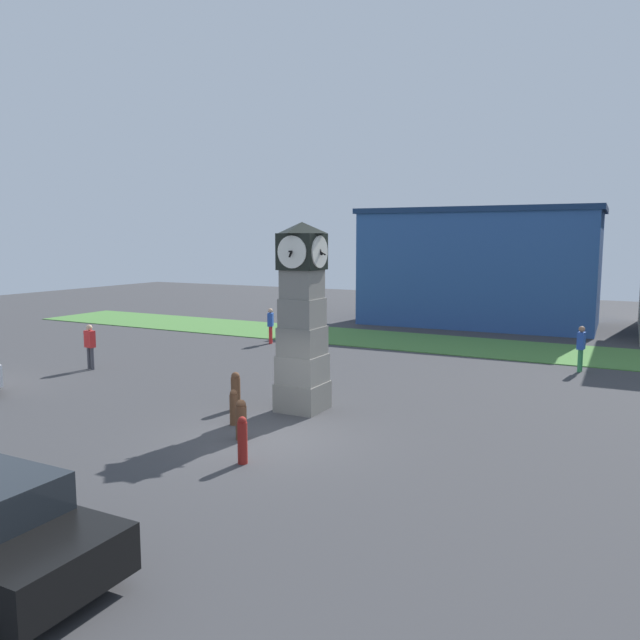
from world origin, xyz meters
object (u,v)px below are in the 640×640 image
bollard_far_row (241,419)px  pedestrian_near_bench (271,323)px  clock_tower (302,322)px  pedestrian_crossing_lot (581,346)px  bollard_near_tower (236,391)px  bollard_mid_row (234,407)px  bollard_end_row (242,440)px  pedestrian_by_cars (90,344)px

bollard_far_row → pedestrian_near_bench: pedestrian_near_bench is taller
clock_tower → pedestrian_crossing_lot: bearing=55.0°
bollard_near_tower → bollard_mid_row: bollard_near_tower is taller
bollard_end_row → clock_tower: bearing=102.5°
pedestrian_by_cars → bollard_end_row: bearing=-27.2°
bollard_far_row → pedestrian_by_cars: 10.83m
bollard_near_tower → bollard_mid_row: (0.84, -1.26, -0.08)m
bollard_mid_row → bollard_end_row: 2.97m
clock_tower → pedestrian_near_bench: clock_tower is taller
bollard_end_row → pedestrian_near_bench: 16.05m
bollard_near_tower → pedestrian_crossing_lot: bearing=51.1°
pedestrian_near_bench → pedestrian_crossing_lot: bearing=0.1°
bollard_end_row → pedestrian_by_cars: 12.31m
bollard_far_row → pedestrian_by_cars: pedestrian_by_cars is taller
clock_tower → bollard_end_row: clock_tower is taller
bollard_near_tower → clock_tower: bearing=27.1°
pedestrian_crossing_lot → bollard_end_row: bearing=-112.1°
pedestrian_near_bench → pedestrian_crossing_lot: (13.69, 0.04, 0.03)m
bollard_far_row → pedestrian_crossing_lot: (6.64, 12.54, 0.48)m
clock_tower → bollard_mid_row: size_ratio=5.65×
bollard_end_row → pedestrian_by_cars: size_ratio=0.62×
bollard_near_tower → pedestrian_by_cars: pedestrian_by_cars is taller
clock_tower → pedestrian_near_bench: 11.90m
bollard_mid_row → bollard_far_row: 1.29m
bollard_near_tower → bollard_far_row: (1.72, -2.19, -0.05)m
clock_tower → pedestrian_near_bench: size_ratio=3.21×
bollard_mid_row → bollard_far_row: size_ratio=0.95×
pedestrian_near_bench → pedestrian_by_cars: bearing=-109.3°
bollard_near_tower → bollard_end_row: (2.72, -3.56, -0.02)m
bollard_far_row → pedestrian_near_bench: bearing=119.4°
bollard_end_row → pedestrian_near_bench: bearing=120.1°
pedestrian_near_bench → pedestrian_crossing_lot: pedestrian_crossing_lot is taller
bollard_end_row → pedestrian_by_cars: bearing=152.8°
bollard_end_row → pedestrian_by_cars: (-10.94, 5.63, 0.45)m
bollard_end_row → pedestrian_crossing_lot: 15.02m
bollard_far_row → bollard_end_row: bearing=-54.0°
bollard_end_row → bollard_mid_row: bearing=129.3°
bollard_end_row → pedestrian_near_bench: size_ratio=0.63×
bollard_end_row → pedestrian_by_cars: pedestrian_by_cars is taller
pedestrian_near_bench → pedestrian_by_cars: size_ratio=0.98×
clock_tower → bollard_end_row: 4.99m
bollard_far_row → pedestrian_crossing_lot: pedestrian_crossing_lot is taller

